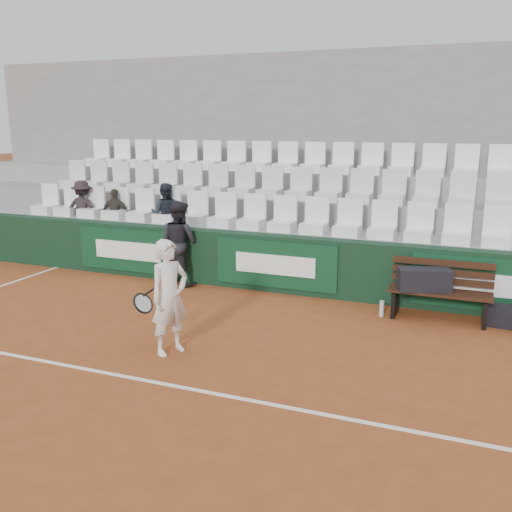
{
  "coord_description": "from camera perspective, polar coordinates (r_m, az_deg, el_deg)",
  "views": [
    {
      "loc": [
        3.04,
        -5.19,
        2.92
      ],
      "look_at": [
        0.01,
        2.4,
        1.0
      ],
      "focal_mm": 40.0,
      "sensor_mm": 36.0,
      "label": 1
    }
  ],
  "objects": [
    {
      "name": "ground",
      "position": [
        6.68,
        -7.92,
        -12.82
      ],
      "size": [
        80.0,
        80.0,
        0.0
      ],
      "primitive_type": "plane",
      "color": "brown",
      "rests_on": "ground"
    },
    {
      "name": "court_baseline",
      "position": [
        6.68,
        -7.92,
        -12.79
      ],
      "size": [
        18.0,
        0.06,
        0.01
      ],
      "primitive_type": "cube",
      "color": "white",
      "rests_on": "ground"
    },
    {
      "name": "back_barrier",
      "position": [
        9.95,
        3.72,
        -0.88
      ],
      "size": [
        18.0,
        0.34,
        1.0
      ],
      "color": "black",
      "rests_on": "ground"
    },
    {
      "name": "grandstand_tier_front",
      "position": [
        10.55,
        4.43,
        -0.07
      ],
      "size": [
        18.0,
        0.95,
        1.0
      ],
      "primitive_type": "cube",
      "color": "#999A97",
      "rests_on": "ground"
    },
    {
      "name": "grandstand_tier_mid",
      "position": [
        11.4,
        5.88,
        2.05
      ],
      "size": [
        18.0,
        0.95,
        1.45
      ],
      "primitive_type": "cube",
      "color": "gray",
      "rests_on": "ground"
    },
    {
      "name": "grandstand_tier_back",
      "position": [
        12.26,
        7.14,
        3.88
      ],
      "size": [
        18.0,
        0.95,
        1.9
      ],
      "primitive_type": "cube",
      "color": "#999996",
      "rests_on": "ground"
    },
    {
      "name": "grandstand_rear_wall",
      "position": [
        12.73,
        8.03,
        9.85
      ],
      "size": [
        18.0,
        0.3,
        4.4
      ],
      "primitive_type": "cube",
      "color": "gray",
      "rests_on": "ground"
    },
    {
      "name": "seat_row_front",
      "position": [
        10.23,
        4.22,
        4.16
      ],
      "size": [
        11.9,
        0.44,
        0.63
      ],
      "primitive_type": "cube",
      "color": "white",
      "rests_on": "grandstand_tier_front"
    },
    {
      "name": "seat_row_mid",
      "position": [
        11.08,
        5.76,
        7.17
      ],
      "size": [
        11.9,
        0.44,
        0.63
      ],
      "primitive_type": "cube",
      "color": "silver",
      "rests_on": "grandstand_tier_mid"
    },
    {
      "name": "seat_row_back",
      "position": [
        11.95,
        7.09,
        9.74
      ],
      "size": [
        11.9,
        0.44,
        0.63
      ],
      "primitive_type": "cube",
      "color": "white",
      "rests_on": "grandstand_tier_back"
    },
    {
      "name": "bench_left",
      "position": [
        9.07,
        17.82,
        -4.72
      ],
      "size": [
        1.5,
        0.56,
        0.45
      ],
      "primitive_type": "cube",
      "color": "#331A0F",
      "rests_on": "ground"
    },
    {
      "name": "sports_bag_left",
      "position": [
        8.94,
        16.47,
        -2.27
      ],
      "size": [
        0.84,
        0.56,
        0.33
      ],
      "primitive_type": "cube",
      "rotation": [
        0.0,
        0.0,
        0.33
      ],
      "color": "black",
      "rests_on": "bench_left"
    },
    {
      "name": "sports_bag_ground",
      "position": [
        9.14,
        23.35,
        -5.52
      ],
      "size": [
        0.52,
        0.34,
        0.31
      ],
      "primitive_type": "cube",
      "rotation": [
        0.0,
        0.0,
        -0.08
      ],
      "color": "black",
      "rests_on": "ground"
    },
    {
      "name": "water_bottle_near",
      "position": [
        9.03,
        12.45,
        -5.15
      ],
      "size": [
        0.07,
        0.07,
        0.25
      ],
      "primitive_type": "cylinder",
      "color": "silver",
      "rests_on": "ground"
    },
    {
      "name": "tennis_player",
      "position": [
        7.36,
        -8.67,
        -4.1
      ],
      "size": [
        0.77,
        0.65,
        1.5
      ],
      "color": "silver",
      "rests_on": "ground"
    },
    {
      "name": "ball_kid",
      "position": [
        10.5,
        -7.68,
        1.32
      ],
      "size": [
        0.9,
        0.79,
        1.55
      ],
      "primitive_type": "imported",
      "rotation": [
        0.0,
        0.0,
        2.83
      ],
      "color": "black",
      "rests_on": "ground"
    },
    {
      "name": "spectator_a",
      "position": [
        12.5,
        -17.07,
        6.57
      ],
      "size": [
        0.86,
        0.64,
        1.19
      ],
      "primitive_type": "imported",
      "rotation": [
        0.0,
        0.0,
        3.43
      ],
      "color": "black",
      "rests_on": "grandstand_tier_front"
    },
    {
      "name": "spectator_b",
      "position": [
        12.02,
        -13.98,
        6.18
      ],
      "size": [
        0.66,
        0.38,
        1.05
      ],
      "primitive_type": "imported",
      "rotation": [
        0.0,
        0.0,
        3.34
      ],
      "color": "#322E28",
      "rests_on": "grandstand_tier_front"
    },
    {
      "name": "spectator_c",
      "position": [
        11.36,
        -9.12,
        6.43
      ],
      "size": [
        0.7,
        0.61,
        1.22
      ],
      "primitive_type": "imported",
      "rotation": [
        0.0,
        0.0,
        3.42
      ],
      "color": "#1C222B",
      "rests_on": "grandstand_tier_front"
    }
  ]
}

